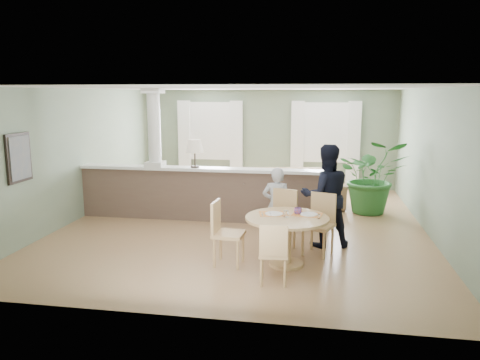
% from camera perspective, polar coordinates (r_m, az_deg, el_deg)
% --- Properties ---
extents(ground, '(8.00, 8.00, 0.00)m').
position_cam_1_polar(ground, '(9.45, 0.49, -5.47)').
color(ground, '#A77D58').
rests_on(ground, ground).
extents(room_shell, '(7.02, 8.02, 2.71)m').
position_cam_1_polar(room_shell, '(9.74, 0.93, 5.87)').
color(room_shell, gray).
rests_on(room_shell, ground).
extents(pony_wall, '(5.32, 0.38, 2.70)m').
position_cam_1_polar(pony_wall, '(9.67, -5.09, -0.82)').
color(pony_wall, brown).
rests_on(pony_wall, ground).
extents(sofa, '(3.04, 1.53, 0.85)m').
position_cam_1_polar(sofa, '(10.93, 4.84, -1.00)').
color(sofa, olive).
rests_on(sofa, ground).
extents(houseplant, '(1.49, 1.30, 1.62)m').
position_cam_1_polar(houseplant, '(10.60, 15.85, 0.40)').
color(houseplant, '#286429').
rests_on(houseplant, ground).
extents(dining_table, '(1.27, 1.27, 0.86)m').
position_cam_1_polar(dining_table, '(7.17, 5.79, -5.67)').
color(dining_table, tan).
rests_on(dining_table, ground).
extents(chair_far_boy, '(0.58, 0.58, 1.01)m').
position_cam_1_polar(chair_far_boy, '(7.93, 5.14, -4.47)').
color(chair_far_boy, tan).
rests_on(chair_far_boy, ground).
extents(chair_far_man, '(0.59, 0.59, 1.00)m').
position_cam_1_polar(chair_far_man, '(7.78, 9.73, -4.93)').
color(chair_far_man, tan).
rests_on(chair_far_man, ground).
extents(chair_near, '(0.43, 0.43, 0.88)m').
position_cam_1_polar(chair_near, '(6.47, 4.09, -8.61)').
color(chair_near, tan).
rests_on(chair_near, ground).
extents(chair_side, '(0.47, 0.47, 0.99)m').
position_cam_1_polar(chair_side, '(7.20, -2.00, -6.08)').
color(chair_side, tan).
rests_on(chair_side, ground).
extents(child_person, '(0.51, 0.34, 1.35)m').
position_cam_1_polar(child_person, '(8.18, 4.47, -3.13)').
color(child_person, '#A8A8AE').
rests_on(child_person, ground).
extents(man_person, '(1.00, 0.86, 1.77)m').
position_cam_1_polar(man_person, '(8.11, 10.40, -1.91)').
color(man_person, black).
rests_on(man_person, ground).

